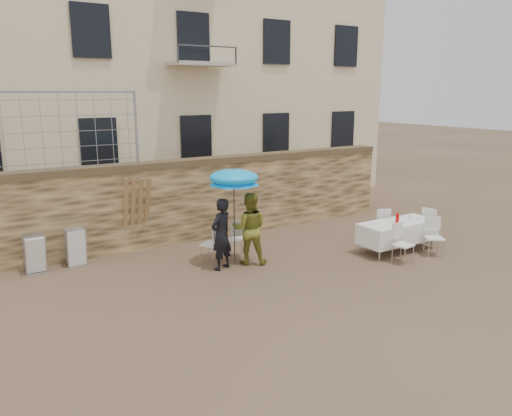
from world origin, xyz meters
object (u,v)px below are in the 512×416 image
chair_stack_left (33,251)px  soda_bottle (397,219)px  couple_chair_left (211,243)px  table_chair_back (380,225)px  man_suit (221,234)px  table_chair_front_left (403,244)px  table_chair_side (431,224)px  woman_dress (249,229)px  banquet_table (398,223)px  couple_chair_right (236,239)px  table_chair_front_right (434,237)px  umbrella (234,180)px  chair_stack_right (74,245)px

chair_stack_left → soda_bottle: bearing=-23.6°
couple_chair_left → table_chair_back: (4.68, -0.91, 0.00)m
man_suit → table_chair_front_left: 4.33m
table_chair_front_left → table_chair_side: 2.17m
couple_chair_left → man_suit: bearing=57.6°
woman_dress → banquet_table: 3.90m
man_suit → table_chair_front_left: (3.88, -1.91, -0.35)m
banquet_table → chair_stack_left: (-8.18, 3.33, -0.27)m
banquet_table → table_chair_side: (1.40, 0.10, -0.25)m
table_chair_front_left → table_chair_back: same height
table_chair_back → couple_chair_right: bearing=6.9°
table_chair_side → soda_bottle: bearing=80.9°
couple_chair_left → banquet_table: (4.48, -1.71, 0.25)m
soda_bottle → table_chair_front_right: size_ratio=0.27×
couple_chair_left → table_chair_front_right: 5.55m
man_suit → banquet_table: man_suit is taller
woman_dress → table_chair_front_right: 4.65m
table_chair_front_right → soda_bottle: bearing=169.5°
umbrella → table_chair_back: 4.57m
banquet_table → table_chair_front_left: size_ratio=2.19×
table_chair_back → banquet_table: bearing=95.7°
table_chair_front_right → chair_stack_right: 8.79m
table_chair_front_left → chair_stack_right: (-6.68, 4.08, -0.02)m
chair_stack_left → umbrella: bearing=-26.8°
chair_stack_left → chair_stack_right: (0.90, 0.00, 0.00)m
umbrella → couple_chair_left: bearing=131.6°
table_chair_back → soda_bottle: bearing=86.9°
couple_chair_right → table_chair_side: (5.18, -1.61, 0.00)m
man_suit → table_chair_front_right: size_ratio=1.73×
woman_dress → soda_bottle: (3.53, -1.31, 0.04)m
soda_bottle → umbrella: bearing=160.1°
table_chair_front_right → chair_stack_right: table_chair_front_right is taller
man_suit → couple_chair_left: man_suit is taller
woman_dress → couple_chair_right: size_ratio=1.79×
umbrella → table_chair_back: size_ratio=2.24×
banquet_table → soda_bottle: (-0.20, -0.15, 0.17)m
chair_stack_right → umbrella: bearing=-32.9°
woman_dress → banquet_table: size_ratio=0.82×
man_suit → umbrella: (0.40, 0.10, 1.20)m
table_chair_back → table_chair_side: same height
man_suit → soda_bottle: 4.47m
couple_chair_left → soda_bottle: bearing=124.2°
chair_stack_right → table_chair_side: bearing=-20.4°
woman_dress → table_chair_back: 3.96m
umbrella → couple_chair_left: size_ratio=2.24×
couple_chair_left → table_chair_front_left: 4.59m
couple_chair_left → soda_bottle: size_ratio=3.69×
couple_chair_left → table_chair_side: size_ratio=1.00×
man_suit → chair_stack_left: man_suit is taller
table_chair_back → chair_stack_right: table_chair_back is taller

